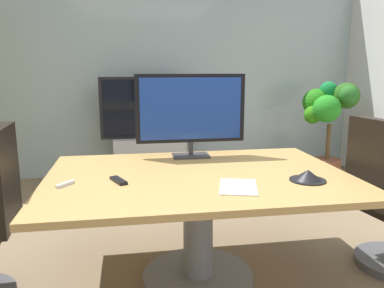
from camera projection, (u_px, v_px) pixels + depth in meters
ground_plane at (185, 283)px, 2.57m from camera, size 6.66×6.66×0.00m
wall_back_glass_partition at (153, 70)px, 5.03m from camera, size 5.62×0.10×2.78m
conference_table at (198, 199)px, 2.53m from camera, size 1.95×1.34×0.74m
tv_monitor at (191, 111)px, 2.91m from camera, size 0.84×0.18×0.64m
wall_display_unit at (150, 146)px, 4.86m from camera, size 1.20×0.36×1.31m
potted_plant at (328, 116)px, 4.70m from camera, size 0.67×0.65×1.25m
conference_phone at (308, 176)px, 2.34m from camera, size 0.22×0.22×0.07m
remote_control at (119, 180)px, 2.32m from camera, size 0.11×0.18×0.02m
whiteboard_marker at (65, 184)px, 2.24m from camera, size 0.10×0.11×0.02m
paper_notepad at (238, 187)px, 2.21m from camera, size 0.28×0.35×0.01m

